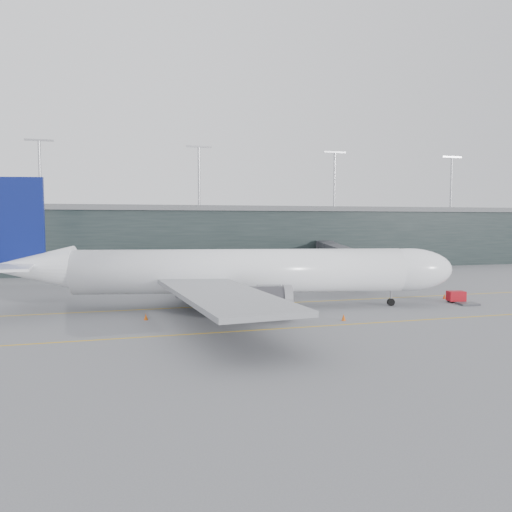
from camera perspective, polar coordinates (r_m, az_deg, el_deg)
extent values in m
plane|color=slate|center=(72.85, -4.17, -5.17)|extent=(320.00, 320.00, 0.00)
cube|color=gold|center=(68.98, -3.49, -5.68)|extent=(160.00, 0.25, 0.02)
cube|color=gold|center=(53.74, 0.19, -8.45)|extent=(160.00, 0.25, 0.02)
cube|color=gold|center=(93.24, -3.64, -3.15)|extent=(0.25, 60.00, 0.02)
cube|color=black|center=(129.34, -9.38, 1.91)|extent=(240.00, 35.00, 14.00)
cube|color=#5B5D60|center=(129.29, -9.42, 5.28)|extent=(240.00, 36.00, 1.20)
cylinder|color=#9E9EA3|center=(119.92, -23.47, 8.65)|extent=(0.60, 0.60, 14.00)
cylinder|color=#9E9EA3|center=(120.49, -6.53, 8.93)|extent=(0.60, 0.60, 14.00)
cylinder|color=#9E9EA3|center=(130.78, 8.96, 8.51)|extent=(0.60, 0.60, 14.00)
cylinder|color=#9E9EA3|center=(148.80, 21.41, 7.73)|extent=(0.60, 0.60, 14.00)
cylinder|color=white|center=(66.41, -1.80, -1.72)|extent=(43.56, 14.01, 5.83)
ellipsoid|color=white|center=(71.39, 17.00, -1.49)|extent=(13.13, 8.07, 5.83)
cone|color=white|center=(70.27, -24.19, -1.22)|extent=(11.22, 7.47, 5.60)
cube|color=gray|center=(66.63, -2.60, -3.66)|extent=(15.66, 7.50, 1.88)
cube|color=black|center=(72.71, 19.63, -0.71)|extent=(2.57, 3.16, 0.75)
cube|color=gray|center=(51.97, -4.08, -4.37)|extent=(10.78, 27.89, 0.52)
cylinder|color=#3B3A3F|center=(58.03, 0.52, -5.08)|extent=(7.09, 4.49, 3.29)
cube|color=gray|center=(80.92, -4.33, -1.37)|extent=(19.93, 28.13, 0.52)
cylinder|color=#3B3A3F|center=(75.66, -0.72, -2.95)|extent=(7.09, 4.49, 3.29)
cube|color=#0B155A|center=(70.50, -25.41, 3.59)|extent=(6.09, 1.63, 11.28)
cube|color=white|center=(65.74, -26.47, -1.21)|extent=(5.74, 8.80, 0.33)
cube|color=white|center=(75.41, -23.57, -0.51)|extent=(8.36, 9.87, 0.33)
cylinder|color=black|center=(71.12, 15.16, -5.11)|extent=(1.09, 0.57, 1.03)
cylinder|color=#9E9EA3|center=(71.01, 15.17, -4.54)|extent=(0.28, 0.28, 2.44)
cylinder|color=black|center=(62.45, -5.04, -6.15)|extent=(1.29, 0.70, 1.22)
cylinder|color=black|center=(71.35, -5.01, -4.87)|extent=(1.29, 0.70, 1.22)
cube|color=#2E2E33|center=(80.08, 11.56, -0.55)|extent=(4.37, 4.67, 3.00)
cube|color=#2E2E33|center=(88.80, 10.46, -0.10)|extent=(6.48, 14.12, 2.68)
cube|color=#2E2E33|center=(102.52, 9.12, 0.46)|extent=(6.74, 14.20, 2.79)
cube|color=#2E2E33|center=(116.28, 8.09, 0.88)|extent=(7.00, 14.27, 2.89)
cylinder|color=#9E9EA3|center=(89.83, 10.35, -2.18)|extent=(0.54, 0.54, 4.07)
cube|color=#3B3A3F|center=(90.02, 10.34, -3.23)|extent=(2.51, 2.14, 0.75)
cylinder|color=#2E2E33|center=(117.04, 2.51, 0.94)|extent=(4.29, 4.29, 3.21)
cylinder|color=#2E2E33|center=(117.27, 2.51, -0.73)|extent=(1.93, 1.93, 3.86)
cube|color=#A30B15|center=(77.02, 21.90, -4.26)|extent=(2.62, 1.94, 1.40)
cylinder|color=black|center=(76.26, 21.48, -4.87)|extent=(0.45, 0.24, 0.43)
cylinder|color=black|center=(77.03, 22.64, -4.81)|extent=(0.45, 0.24, 0.43)
cylinder|color=black|center=(77.22, 21.13, -4.75)|extent=(0.45, 0.24, 0.43)
cylinder|color=black|center=(77.98, 22.28, -4.70)|extent=(0.45, 0.24, 0.43)
cube|color=#3B3C40|center=(75.46, 23.04, -5.04)|extent=(2.89, 2.44, 0.26)
cube|color=#3B3A3F|center=(81.34, -8.32, -4.12)|extent=(2.76, 2.51, 0.23)
cube|color=#ADB2BA|center=(81.21, -8.33, -3.41)|extent=(2.30, 2.24, 1.69)
cube|color=#254394|center=(81.10, -8.34, -2.80)|extent=(2.38, 2.31, 0.09)
cube|color=#3B3A3F|center=(83.35, -8.24, -3.92)|extent=(2.56, 2.21, 0.22)
cube|color=#A6ACB2|center=(83.21, -8.25, -3.24)|extent=(2.09, 2.01, 1.68)
cube|color=#254394|center=(83.11, -8.26, -2.64)|extent=(2.16, 2.07, 0.09)
cube|color=#3B3A3F|center=(83.04, -5.94, -3.96)|extent=(1.86, 1.52, 0.18)
cube|color=silver|center=(82.93, -5.94, -3.40)|extent=(1.50, 1.41, 1.35)
cube|color=#254394|center=(82.84, -5.95, -2.92)|extent=(1.54, 1.46, 0.07)
cone|color=red|center=(79.99, 20.73, -4.32)|extent=(0.48, 0.48, 0.76)
cone|color=#D8520C|center=(59.51, 9.99, -6.91)|extent=(0.50, 0.50, 0.79)
cone|color=#ED590D|center=(85.80, 1.60, -3.53)|extent=(0.46, 0.46, 0.73)
cone|color=#E8570C|center=(60.40, -12.48, -6.80)|extent=(0.48, 0.48, 0.76)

